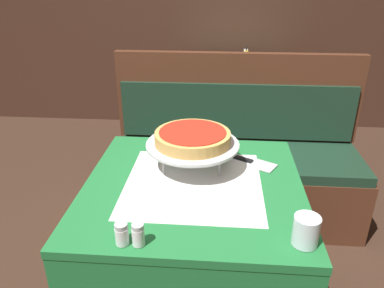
% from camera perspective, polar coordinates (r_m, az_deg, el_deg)
% --- Properties ---
extents(dining_table_front, '(0.83, 0.83, 0.74)m').
position_cam_1_polar(dining_table_front, '(1.50, 0.21, -9.31)').
color(dining_table_front, '#1E6B33').
rests_on(dining_table_front, ground_plane).
extents(dining_table_rear, '(0.86, 0.86, 0.74)m').
position_cam_1_polar(dining_table_rear, '(3.26, 6.70, 9.70)').
color(dining_table_rear, '#1E6B33').
rests_on(dining_table_rear, ground_plane).
extents(booth_bench, '(1.54, 0.53, 1.02)m').
position_cam_1_polar(booth_bench, '(2.42, 6.48, -4.29)').
color(booth_bench, '#4C2819').
rests_on(booth_bench, ground_plane).
extents(back_wall_panel, '(6.00, 0.04, 2.40)m').
position_cam_1_polar(back_wall_panel, '(3.74, 3.32, 20.72)').
color(back_wall_panel, '#3D2319').
rests_on(back_wall_panel, ground_plane).
extents(pizza_pan_stand, '(0.38, 0.38, 0.11)m').
position_cam_1_polar(pizza_pan_stand, '(1.50, 0.09, -0.21)').
color(pizza_pan_stand, '#ADADB2').
rests_on(pizza_pan_stand, dining_table_front).
extents(deep_dish_pizza, '(0.30, 0.30, 0.05)m').
position_cam_1_polar(deep_dish_pizza, '(1.49, 0.09, 1.03)').
color(deep_dish_pizza, tan).
rests_on(deep_dish_pizza, pizza_pan_stand).
extents(pizza_server, '(0.26, 0.18, 0.01)m').
position_cam_1_polar(pizza_server, '(1.61, 8.39, -2.52)').
color(pizza_server, '#BCBCC1').
rests_on(pizza_server, dining_table_front).
extents(water_glass_near, '(0.08, 0.08, 0.09)m').
position_cam_1_polar(water_glass_near, '(1.18, 16.97, -12.50)').
color(water_glass_near, silver).
rests_on(water_glass_near, dining_table_front).
extents(salt_shaker, '(0.04, 0.04, 0.07)m').
position_cam_1_polar(salt_shaker, '(1.15, -10.66, -13.31)').
color(salt_shaker, silver).
rests_on(salt_shaker, dining_table_front).
extents(pepper_shaker, '(0.04, 0.04, 0.07)m').
position_cam_1_polar(pepper_shaker, '(1.14, -8.20, -13.51)').
color(pepper_shaker, silver).
rests_on(pepper_shaker, dining_table_front).
extents(napkin_holder, '(0.10, 0.05, 0.09)m').
position_cam_1_polar(napkin_holder, '(1.76, -2.05, 1.67)').
color(napkin_holder, '#B2B2B7').
rests_on(napkin_holder, dining_table_front).
extents(condiment_caddy, '(0.12, 0.12, 0.17)m').
position_cam_1_polar(condiment_caddy, '(3.25, 8.16, 12.36)').
color(condiment_caddy, black).
rests_on(condiment_caddy, dining_table_rear).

